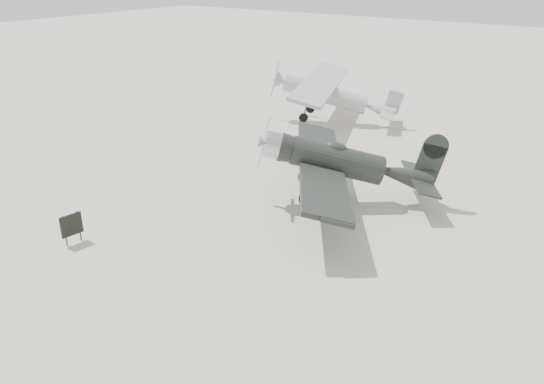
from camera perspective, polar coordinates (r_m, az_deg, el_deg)
The scene contains 4 objects.
ground at distance 18.89m, azimuth -1.68°, elevation -6.91°, with size 160.00×160.00×0.00m, color #ACAA99.
lowwing_monoplane at distance 22.40m, azimuth 7.88°, elevation 3.12°, with size 8.62×9.87×3.44m.
highwing_monoplane at distance 34.09m, azimuth 6.33°, elevation 10.71°, with size 8.13×11.24×3.22m.
sign_board at distance 20.73m, azimuth -20.77°, elevation -3.38°, with size 0.17×0.84×1.21m.
Camera 1 is at (9.83, -12.94, 9.64)m, focal length 35.00 mm.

